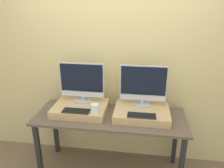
% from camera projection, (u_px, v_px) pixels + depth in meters
% --- Properties ---
extents(wall_back, '(8.00, 0.04, 2.60)m').
position_uv_depth(wall_back, '(115.00, 64.00, 2.72)').
color(wall_back, '#DBC684').
rests_on(wall_back, ground_plane).
extents(workbench, '(1.74, 0.64, 0.79)m').
position_uv_depth(workbench, '(110.00, 122.00, 2.57)').
color(workbench, brown).
rests_on(workbench, ground_plane).
extents(wooden_riser_left, '(0.62, 0.47, 0.09)m').
position_uv_depth(wooden_riser_left, '(80.00, 108.00, 2.60)').
color(wooden_riser_left, tan).
rests_on(wooden_riser_left, workbench).
extents(monitor_left, '(0.54, 0.21, 0.48)m').
position_uv_depth(monitor_left, '(82.00, 82.00, 2.61)').
color(monitor_left, '#B2B2B7').
rests_on(monitor_left, wooden_riser_left).
extents(keyboard_left, '(0.31, 0.12, 0.01)m').
position_uv_depth(keyboard_left, '(76.00, 111.00, 2.43)').
color(keyboard_left, '#2D2D2D').
rests_on(keyboard_left, wooden_riser_left).
extents(mug, '(0.09, 0.09, 0.10)m').
position_uv_depth(mug, '(95.00, 109.00, 2.39)').
color(mug, white).
rests_on(mug, wooden_riser_left).
extents(wooden_riser_right, '(0.62, 0.47, 0.09)m').
position_uv_depth(wooden_riser_right, '(142.00, 113.00, 2.50)').
color(wooden_riser_right, tan).
rests_on(wooden_riser_right, workbench).
extents(monitor_right, '(0.54, 0.21, 0.48)m').
position_uv_depth(monitor_right, '(143.00, 85.00, 2.51)').
color(monitor_right, '#B2B2B7').
rests_on(monitor_right, wooden_riser_right).
extents(keyboard_right, '(0.31, 0.12, 0.01)m').
position_uv_depth(keyboard_right, '(142.00, 116.00, 2.33)').
color(keyboard_right, '#2D2D2D').
rests_on(keyboard_right, wooden_riser_right).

